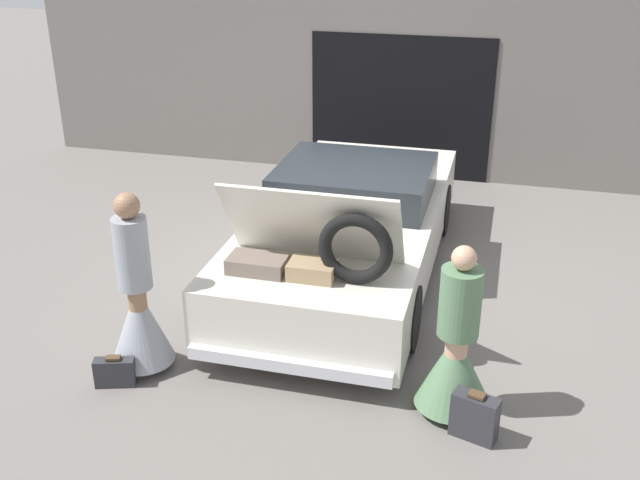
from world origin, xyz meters
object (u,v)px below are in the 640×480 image
(suitcase_beside_left_person, at_px, (115,372))
(suitcase_beside_right_person, at_px, (475,417))
(person_left, at_px, (138,308))
(car, at_px, (349,227))
(person_right, at_px, (456,355))

(suitcase_beside_left_person, height_order, suitcase_beside_right_person, suitcase_beside_right_person)
(suitcase_beside_right_person, bearing_deg, person_left, 175.24)
(car, distance_m, suitcase_beside_right_person, 3.12)
(car, height_order, person_left, person_left)
(person_left, bearing_deg, suitcase_beside_left_person, -24.21)
(person_right, bearing_deg, person_left, 90.47)
(car, bearing_deg, person_left, -121.12)
(suitcase_beside_left_person, xyz_separation_m, suitcase_beside_right_person, (3.19, 0.08, 0.06))
(person_right, xyz_separation_m, suitcase_beside_left_person, (-2.98, -0.42, -0.41))
(car, relative_size, suitcase_beside_left_person, 12.71)
(car, xyz_separation_m, person_left, (-1.43, -2.37, 0.04))
(car, xyz_separation_m, person_right, (1.43, -2.30, -0.05))
(person_left, height_order, suitcase_beside_left_person, person_left)
(person_left, relative_size, person_right, 1.13)
(person_right, distance_m, suitcase_beside_left_person, 3.03)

